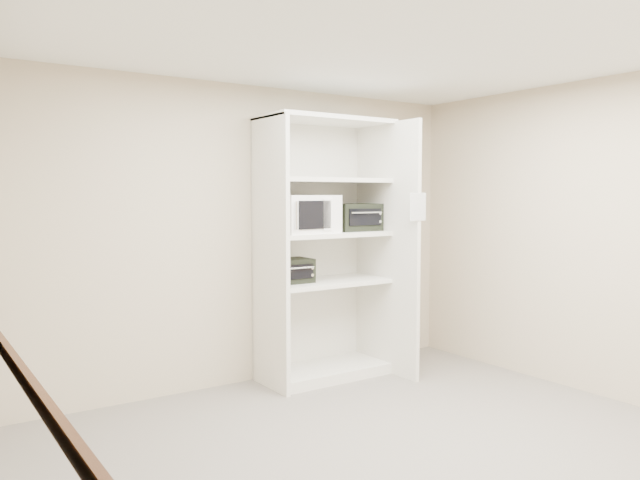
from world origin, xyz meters
TOP-DOWN VIEW (x-y plane):
  - floor at (0.00, 0.00)m, footprint 4.50×4.00m
  - ceiling at (0.00, 0.00)m, footprint 4.50×4.00m
  - wall_back at (0.00, 2.00)m, footprint 4.50×0.02m
  - wall_left at (-2.25, 0.00)m, footprint 0.02×4.00m
  - wall_right at (2.25, 0.00)m, footprint 0.02×4.00m
  - shelving_unit at (0.67, 1.70)m, footprint 1.24×0.92m
  - microwave at (0.35, 1.68)m, footprint 0.61×0.48m
  - toaster_oven_upper at (0.96, 1.71)m, footprint 0.46×0.34m
  - toaster_oven_lower at (0.25, 1.75)m, footprint 0.40×0.31m
  - paper_sign at (1.20, 1.07)m, footprint 0.19×0.01m
  - chair_rail at (-2.23, 0.00)m, footprint 0.04×3.98m

SIDE VIEW (x-z plane):
  - floor at x=0.00m, z-range -0.01..0.01m
  - chair_rail at x=-2.23m, z-range 0.86..0.94m
  - toaster_oven_lower at x=0.25m, z-range 0.92..1.14m
  - shelving_unit at x=0.67m, z-range -0.08..2.34m
  - wall_back at x=0.00m, z-range 0.00..2.70m
  - wall_left at x=-2.25m, z-range 0.00..2.70m
  - wall_right at x=2.25m, z-range 0.00..2.70m
  - toaster_oven_upper at x=0.96m, z-range 1.37..1.63m
  - microwave at x=0.35m, z-range 1.37..1.71m
  - paper_sign at x=1.20m, z-range 1.49..1.73m
  - ceiling at x=0.00m, z-range 2.70..2.71m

